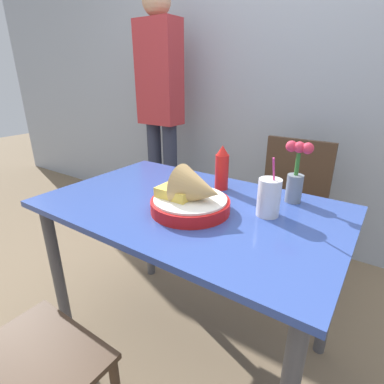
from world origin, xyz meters
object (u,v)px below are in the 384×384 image
(chair_far_window, at_px, (290,198))
(food_basket, at_px, (193,197))
(flower_vase, at_px, (296,174))
(drink_cup, at_px, (269,199))
(person_standing, at_px, (160,100))
(ketchup_bottle, at_px, (222,168))

(chair_far_window, xyz_separation_m, food_basket, (-0.11, -0.89, 0.29))
(flower_vase, bearing_deg, drink_cup, -102.11)
(drink_cup, bearing_deg, flower_vase, 77.89)
(chair_far_window, xyz_separation_m, person_standing, (-1.06, 0.08, 0.52))
(chair_far_window, bearing_deg, flower_vase, -74.13)
(food_basket, bearing_deg, person_standing, 134.69)
(chair_far_window, bearing_deg, person_standing, 175.95)
(food_basket, height_order, drink_cup, drink_cup)
(food_basket, distance_m, drink_cup, 0.27)
(chair_far_window, xyz_separation_m, ketchup_bottle, (-0.14, -0.61, 0.32))
(ketchup_bottle, relative_size, flower_vase, 0.81)
(chair_far_window, height_order, person_standing, person_standing)
(drink_cup, xyz_separation_m, flower_vase, (0.04, 0.18, 0.05))
(drink_cup, xyz_separation_m, person_standing, (-1.19, 0.83, 0.23))
(person_standing, bearing_deg, flower_vase, -28.04)
(person_standing, bearing_deg, chair_far_window, -4.05)
(food_basket, height_order, person_standing, person_standing)
(flower_vase, xyz_separation_m, person_standing, (-1.22, 0.65, 0.17))
(drink_cup, bearing_deg, chair_far_window, 99.50)
(person_standing, bearing_deg, drink_cup, -34.93)
(ketchup_bottle, height_order, drink_cup, drink_cup)
(ketchup_bottle, bearing_deg, food_basket, -83.04)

